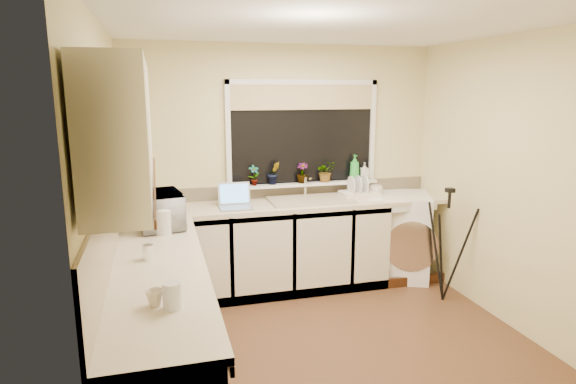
{
  "coord_description": "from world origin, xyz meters",
  "views": [
    {
      "loc": [
        -1.27,
        -3.35,
        2.0
      ],
      "look_at": [
        -0.21,
        0.55,
        1.15
      ],
      "focal_mm": 30.44,
      "sensor_mm": 36.0,
      "label": 1
    }
  ],
  "objects_px": {
    "kettle": "(163,222)",
    "plant_b": "(274,173)",
    "laptop": "(235,201)",
    "soap_bottle_clear": "(364,171)",
    "dish_rack": "(359,195)",
    "cup_back": "(376,190)",
    "microwave": "(160,210)",
    "cup_left": "(155,298)",
    "plant_d": "(326,171)",
    "plant_a": "(254,175)",
    "washing_machine": "(396,235)",
    "plant_c": "(302,173)",
    "soap_bottle_green": "(355,168)",
    "glass_jug": "(172,296)",
    "tripod": "(446,245)",
    "steel_jar": "(148,252)"
  },
  "relations": [
    {
      "from": "kettle",
      "to": "plant_b",
      "type": "bearing_deg",
      "value": 41.22
    },
    {
      "from": "laptop",
      "to": "soap_bottle_clear",
      "type": "relative_size",
      "value": 1.7
    },
    {
      "from": "dish_rack",
      "to": "soap_bottle_clear",
      "type": "bearing_deg",
      "value": 54.56
    },
    {
      "from": "cup_back",
      "to": "microwave",
      "type": "bearing_deg",
      "value": -163.79
    },
    {
      "from": "kettle",
      "to": "dish_rack",
      "type": "distance_m",
      "value": 2.16
    },
    {
      "from": "soap_bottle_clear",
      "to": "cup_left",
      "type": "distance_m",
      "value": 3.18
    },
    {
      "from": "microwave",
      "to": "plant_d",
      "type": "distance_m",
      "value": 1.87
    },
    {
      "from": "plant_a",
      "to": "cup_back",
      "type": "height_order",
      "value": "plant_a"
    },
    {
      "from": "soap_bottle_clear",
      "to": "washing_machine",
      "type": "bearing_deg",
      "value": -29.76
    },
    {
      "from": "washing_machine",
      "to": "plant_a",
      "type": "height_order",
      "value": "plant_a"
    },
    {
      "from": "soap_bottle_clear",
      "to": "cup_back",
      "type": "height_order",
      "value": "soap_bottle_clear"
    },
    {
      "from": "plant_c",
      "to": "soap_bottle_green",
      "type": "bearing_deg",
      "value": -0.39
    },
    {
      "from": "glass_jug",
      "to": "kettle",
      "type": "bearing_deg",
      "value": 90.76
    },
    {
      "from": "plant_a",
      "to": "plant_d",
      "type": "relative_size",
      "value": 0.95
    },
    {
      "from": "dish_rack",
      "to": "cup_left",
      "type": "distance_m",
      "value": 2.98
    },
    {
      "from": "glass_jug",
      "to": "plant_c",
      "type": "distance_m",
      "value": 2.76
    },
    {
      "from": "dish_rack",
      "to": "plant_c",
      "type": "height_order",
      "value": "plant_c"
    },
    {
      "from": "washing_machine",
      "to": "tripod",
      "type": "height_order",
      "value": "tripod"
    },
    {
      "from": "steel_jar",
      "to": "plant_b",
      "type": "relative_size",
      "value": 0.43
    },
    {
      "from": "kettle",
      "to": "plant_a",
      "type": "xyz_separation_m",
      "value": [
        0.92,
        0.97,
        0.16
      ]
    },
    {
      "from": "plant_b",
      "to": "cup_left",
      "type": "xyz_separation_m",
      "value": [
        -1.19,
        -2.31,
        -0.22
      ]
    },
    {
      "from": "plant_d",
      "to": "plant_c",
      "type": "bearing_deg",
      "value": 178.6
    },
    {
      "from": "tripod",
      "to": "soap_bottle_green",
      "type": "distance_m",
      "value": 1.24
    },
    {
      "from": "steel_jar",
      "to": "plant_b",
      "type": "height_order",
      "value": "plant_b"
    },
    {
      "from": "washing_machine",
      "to": "cup_left",
      "type": "distance_m",
      "value": 3.32
    },
    {
      "from": "laptop",
      "to": "cup_left",
      "type": "relative_size",
      "value": 3.44
    },
    {
      "from": "plant_a",
      "to": "soap_bottle_green",
      "type": "distance_m",
      "value": 1.09
    },
    {
      "from": "plant_a",
      "to": "cup_left",
      "type": "bearing_deg",
      "value": -113.19
    },
    {
      "from": "dish_rack",
      "to": "tripod",
      "type": "bearing_deg",
      "value": -49.45
    },
    {
      "from": "tripod",
      "to": "plant_c",
      "type": "bearing_deg",
      "value": 162.89
    },
    {
      "from": "steel_jar",
      "to": "soap_bottle_green",
      "type": "relative_size",
      "value": 0.37
    },
    {
      "from": "cup_back",
      "to": "cup_left",
      "type": "relative_size",
      "value": 1.47
    },
    {
      "from": "washing_machine",
      "to": "plant_a",
      "type": "xyz_separation_m",
      "value": [
        -1.52,
        0.18,
        0.7
      ]
    },
    {
      "from": "dish_rack",
      "to": "plant_c",
      "type": "bearing_deg",
      "value": 164.8
    },
    {
      "from": "tripod",
      "to": "steel_jar",
      "type": "bearing_deg",
      "value": -145.37
    },
    {
      "from": "plant_a",
      "to": "microwave",
      "type": "bearing_deg",
      "value": -140.68
    },
    {
      "from": "plant_b",
      "to": "soap_bottle_clear",
      "type": "bearing_deg",
      "value": -0.6
    },
    {
      "from": "dish_rack",
      "to": "plant_b",
      "type": "height_order",
      "value": "plant_b"
    },
    {
      "from": "washing_machine",
      "to": "glass_jug",
      "type": "height_order",
      "value": "glass_jug"
    },
    {
      "from": "laptop",
      "to": "cup_left",
      "type": "xyz_separation_m",
      "value": [
        -0.75,
        -2.04,
        -0.02
      ]
    },
    {
      "from": "laptop",
      "to": "soap_bottle_green",
      "type": "relative_size",
      "value": 1.17
    },
    {
      "from": "plant_b",
      "to": "steel_jar",
      "type": "bearing_deg",
      "value": -128.08
    },
    {
      "from": "washing_machine",
      "to": "plant_d",
      "type": "xyz_separation_m",
      "value": [
        -0.76,
        0.19,
        0.7
      ]
    },
    {
      "from": "plant_d",
      "to": "cup_left",
      "type": "xyz_separation_m",
      "value": [
        -1.75,
        -2.31,
        -0.22
      ]
    },
    {
      "from": "glass_jug",
      "to": "cup_left",
      "type": "height_order",
      "value": "glass_jug"
    },
    {
      "from": "dish_rack",
      "to": "glass_jug",
      "type": "bearing_deg",
      "value": -130.65
    },
    {
      "from": "steel_jar",
      "to": "plant_a",
      "type": "xyz_separation_m",
      "value": [
        1.03,
        1.56,
        0.2
      ]
    },
    {
      "from": "plant_b",
      "to": "cup_left",
      "type": "distance_m",
      "value": 2.61
    },
    {
      "from": "plant_a",
      "to": "plant_c",
      "type": "distance_m",
      "value": 0.51
    },
    {
      "from": "kettle",
      "to": "tripod",
      "type": "relative_size",
      "value": 0.17
    }
  ]
}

